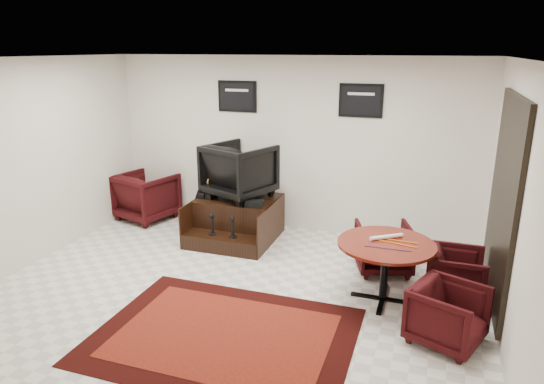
{
  "coord_description": "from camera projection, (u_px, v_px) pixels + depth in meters",
  "views": [
    {
      "loc": [
        2.2,
        -4.88,
        2.91
      ],
      "look_at": [
        0.23,
        0.9,
        1.09
      ],
      "focal_mm": 32.0,
      "sensor_mm": 36.0,
      "label": 1
    }
  ],
  "objects": [
    {
      "name": "ground",
      "position": [
        230.0,
        295.0,
        5.94
      ],
      "size": [
        6.0,
        6.0,
        0.0
      ],
      "primitive_type": "plane",
      "color": "white",
      "rests_on": "ground"
    },
    {
      "name": "room_shell",
      "position": [
        264.0,
        152.0,
        5.41
      ],
      "size": [
        6.02,
        5.02,
        2.81
      ],
      "color": "silver",
      "rests_on": "ground"
    },
    {
      "name": "area_rug",
      "position": [
        224.0,
        335.0,
        5.1
      ],
      "size": [
        2.68,
        2.01,
        0.01
      ],
      "color": "black",
      "rests_on": "ground"
    },
    {
      "name": "shine_podium",
      "position": [
        237.0,
        220.0,
        7.67
      ],
      "size": [
        1.24,
        1.28,
        0.64
      ],
      "color": "black",
      "rests_on": "ground"
    },
    {
      "name": "shine_chair",
      "position": [
        239.0,
        168.0,
        7.56
      ],
      "size": [
        1.16,
        1.13,
        0.94
      ],
      "primitive_type": "imported",
      "rotation": [
        0.0,
        0.0,
        2.76
      ],
      "color": "black",
      "rests_on": "shine_podium"
    },
    {
      "name": "shoes_pair",
      "position": [
        209.0,
        194.0,
        7.64
      ],
      "size": [
        0.23,
        0.28,
        0.1
      ],
      "color": "black",
      "rests_on": "shine_podium"
    },
    {
      "name": "polish_kit",
      "position": [
        254.0,
        204.0,
        7.2
      ],
      "size": [
        0.28,
        0.21,
        0.09
      ],
      "primitive_type": "cube",
      "rotation": [
        0.0,
        0.0,
        0.14
      ],
      "color": "black",
      "rests_on": "shine_podium"
    },
    {
      "name": "umbrella_black",
      "position": [
        192.0,
        212.0,
        7.69
      ],
      "size": [
        0.3,
        0.11,
        0.8
      ],
      "primitive_type": null,
      "color": "black",
      "rests_on": "ground"
    },
    {
      "name": "umbrella_hooked",
      "position": [
        195.0,
        206.0,
        7.84
      ],
      "size": [
        0.34,
        0.13,
        0.91
      ],
      "primitive_type": null,
      "color": "black",
      "rests_on": "ground"
    },
    {
      "name": "armchair_side",
      "position": [
        146.0,
        194.0,
        8.47
      ],
      "size": [
        1.07,
        1.04,
        0.91
      ],
      "primitive_type": "imported",
      "rotation": [
        0.0,
        0.0,
        2.86
      ],
      "color": "black",
      "rests_on": "ground"
    },
    {
      "name": "meeting_table",
      "position": [
        386.0,
        250.0,
        5.64
      ],
      "size": [
        1.13,
        1.13,
        0.74
      ],
      "color": "#4E140B",
      "rests_on": "ground"
    },
    {
      "name": "table_chair_back",
      "position": [
        384.0,
        246.0,
        6.51
      ],
      "size": [
        0.87,
        0.84,
        0.72
      ],
      "primitive_type": "imported",
      "rotation": [
        0.0,
        0.0,
        3.46
      ],
      "color": "black",
      "rests_on": "ground"
    },
    {
      "name": "table_chair_window",
      "position": [
        456.0,
        272.0,
        5.79
      ],
      "size": [
        0.61,
        0.65,
        0.67
      ],
      "primitive_type": "imported",
      "rotation": [
        0.0,
        0.0,
        1.57
      ],
      "color": "black",
      "rests_on": "ground"
    },
    {
      "name": "table_chair_corner",
      "position": [
        448.0,
        312.0,
        4.9
      ],
      "size": [
        0.83,
        0.85,
        0.69
      ],
      "primitive_type": "imported",
      "rotation": [
        0.0,
        0.0,
        1.19
      ],
      "color": "black",
      "rests_on": "ground"
    },
    {
      "name": "paper_roll",
      "position": [
        386.0,
        237.0,
        5.72
      ],
      "size": [
        0.37,
        0.28,
        0.05
      ],
      "primitive_type": "cylinder",
      "rotation": [
        0.0,
        1.57,
        0.62
      ],
      "color": "white",
      "rests_on": "meeting_table"
    },
    {
      "name": "table_clutter",
      "position": [
        395.0,
        244.0,
        5.57
      ],
      "size": [
        0.57,
        0.31,
        0.01
      ],
      "color": "orange",
      "rests_on": "meeting_table"
    }
  ]
}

